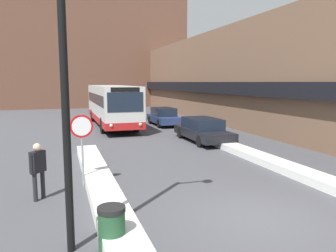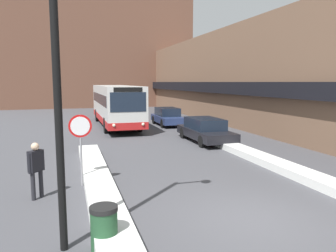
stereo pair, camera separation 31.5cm
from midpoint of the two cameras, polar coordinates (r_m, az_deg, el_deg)
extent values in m
plane|color=#47474C|center=(9.00, 14.62, -15.43)|extent=(160.00, 160.00, 0.00)
cube|color=brown|center=(34.18, 7.10, 8.28)|extent=(5.00, 60.00, 7.79)
cube|color=black|center=(33.10, 2.73, 6.89)|extent=(0.50, 60.00, 0.90)
cube|color=brown|center=(49.49, -13.17, 12.48)|extent=(26.00, 8.00, 15.64)
cube|color=silver|center=(11.34, -12.64, -9.48)|extent=(0.90, 11.30, 0.37)
cube|color=silver|center=(14.60, 16.55, -5.87)|extent=(0.90, 11.26, 0.31)
cube|color=silver|center=(26.39, -10.14, 3.95)|extent=(2.58, 11.64, 2.74)
cube|color=red|center=(26.48, -10.08, 1.51)|extent=(2.60, 11.66, 0.48)
cube|color=#192333|center=(26.37, -10.15, 4.78)|extent=(2.60, 10.71, 0.75)
cube|color=#192333|center=(20.62, -7.85, 4.13)|extent=(2.27, 0.03, 1.23)
cube|color=black|center=(20.58, -7.89, 6.29)|extent=(1.81, 0.03, 0.28)
sphere|color=#F2EAC6|center=(20.60, -10.31, 0.08)|extent=(0.20, 0.20, 0.20)
sphere|color=#F2EAC6|center=(20.93, -5.27, 0.29)|extent=(0.20, 0.20, 0.20)
cylinder|color=black|center=(22.80, -11.68, 0.09)|extent=(0.28, 1.10, 1.10)
cylinder|color=black|center=(23.18, -5.92, 0.33)|extent=(0.28, 1.10, 1.10)
cylinder|color=black|center=(29.94, -13.28, 1.82)|extent=(0.28, 1.10, 1.10)
cylinder|color=black|center=(30.22, -8.86, 1.99)|extent=(0.28, 1.10, 1.10)
cube|color=black|center=(19.39, 5.66, -1.22)|extent=(1.90, 4.89, 0.50)
cube|color=#192333|center=(19.43, 5.54, 0.46)|extent=(1.67, 2.69, 0.62)
cylinder|color=black|center=(18.46, 10.03, -2.33)|extent=(0.20, 0.65, 0.65)
cylinder|color=black|center=(17.71, 5.06, -2.67)|extent=(0.20, 0.65, 0.65)
cylinder|color=black|center=(21.14, 6.15, -1.00)|extent=(0.20, 0.65, 0.65)
cylinder|color=black|center=(20.49, 1.71, -1.23)|extent=(0.20, 0.65, 0.65)
cube|color=navy|center=(26.52, -1.05, 1.24)|extent=(1.77, 4.26, 0.52)
cube|color=#192333|center=(26.56, -1.12, 2.51)|extent=(1.56, 2.34, 0.64)
cylinder|color=black|center=(25.55, 1.55, 0.56)|extent=(0.20, 0.67, 0.67)
cylinder|color=black|center=(25.06, -1.92, 0.42)|extent=(0.20, 0.67, 0.67)
cylinder|color=black|center=(28.03, -0.27, 1.20)|extent=(0.20, 0.67, 0.67)
cylinder|color=black|center=(27.58, -3.46, 1.08)|extent=(0.20, 0.67, 0.67)
cylinder|color=gray|center=(11.32, -15.46, -4.22)|extent=(0.07, 0.07, 2.43)
cylinder|color=red|center=(11.16, -15.61, -0.05)|extent=(0.76, 0.03, 0.76)
cylinder|color=white|center=(11.15, -15.61, -0.06)|extent=(0.62, 0.02, 0.62)
cylinder|color=black|center=(6.78, -18.93, 8.24)|extent=(0.16, 0.16, 7.22)
cylinder|color=#232328|center=(10.58, -22.94, -9.82)|extent=(0.13, 0.13, 0.85)
cylinder|color=#232328|center=(10.77, -21.76, -9.44)|extent=(0.13, 0.13, 0.85)
cube|color=black|center=(10.49, -22.55, -5.75)|extent=(0.47, 0.48, 0.64)
sphere|color=beige|center=(10.40, -22.67, -3.42)|extent=(0.23, 0.23, 0.23)
cylinder|color=black|center=(10.34, -23.47, -6.16)|extent=(0.10, 0.10, 0.60)
cylinder|color=black|center=(10.65, -21.64, -5.69)|extent=(0.10, 0.10, 0.60)
cylinder|color=#234C2D|center=(7.25, -11.06, -17.52)|extent=(0.56, 0.56, 0.85)
cylinder|color=black|center=(7.06, -11.16, -14.03)|extent=(0.59, 0.59, 0.10)
camera|label=1|loc=(0.16, -90.67, -0.09)|focal=35.00mm
camera|label=2|loc=(0.16, 89.33, 0.09)|focal=35.00mm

